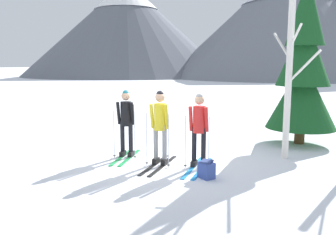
{
  "coord_description": "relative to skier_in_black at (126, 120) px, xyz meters",
  "views": [
    {
      "loc": [
        3.89,
        -7.51,
        2.37
      ],
      "look_at": [
        0.02,
        0.23,
        1.05
      ],
      "focal_mm": 37.79,
      "sensor_mm": 36.0,
      "label": 1
    }
  ],
  "objects": [
    {
      "name": "skier_in_yellow",
      "position": [
        1.1,
        -0.26,
        -0.0
      ],
      "size": [
        0.61,
        1.81,
        1.76
      ],
      "color": "black",
      "rests_on": "ground"
    },
    {
      "name": "pine_tree_near",
      "position": [
        3.79,
        3.6,
        1.27
      ],
      "size": [
        2.02,
        2.02,
        4.88
      ],
      "color": "#51381E",
      "rests_on": "ground"
    },
    {
      "name": "ground_plane",
      "position": [
        1.01,
        0.07,
        -0.97
      ],
      "size": [
        400.0,
        400.0,
        0.0
      ],
      "primitive_type": "plane",
      "color": "white"
    },
    {
      "name": "backpack_on_snow_front",
      "position": [
        2.44,
        -0.73,
        -0.78
      ],
      "size": [
        0.4,
        0.37,
        0.38
      ],
      "color": "#384C99",
      "rests_on": "ground"
    },
    {
      "name": "birch_tree_slender",
      "position": [
        3.67,
        1.62,
        1.19
      ],
      "size": [
        1.27,
        1.11,
        4.24
      ],
      "color": "silver",
      "rests_on": "ground"
    },
    {
      "name": "skier_in_red",
      "position": [
        2.0,
        -0.06,
        -0.03
      ],
      "size": [
        0.6,
        1.81,
        1.71
      ],
      "color": "#1E84D1",
      "rests_on": "ground"
    },
    {
      "name": "mountain_ridge_distant",
      "position": [
        2.49,
        60.85,
        11.09
      ],
      "size": [
        113.13,
        50.92,
        29.8
      ],
      "color": "slate",
      "rests_on": "ground"
    },
    {
      "name": "skier_in_black",
      "position": [
        0.0,
        0.0,
        0.0
      ],
      "size": [
        0.72,
        1.66,
        1.72
      ],
      "color": "green",
      "rests_on": "ground"
    }
  ]
}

